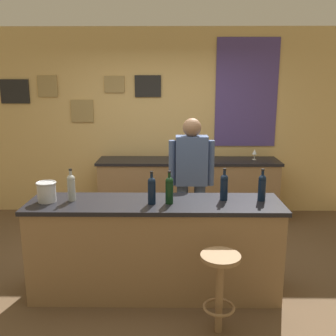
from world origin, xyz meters
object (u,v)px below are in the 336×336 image
(bar_stool, at_px, (220,280))
(wine_bottle_b, at_px, (152,189))
(wine_bottle_a, at_px, (71,187))
(wine_glass_b, at_px, (255,152))
(wine_glass_a, at_px, (193,153))
(ice_bucket, at_px, (47,191))
(wine_bottle_d, at_px, (224,186))
(coffee_mug, at_px, (200,156))
(wine_bottle_c, at_px, (169,189))
(wine_bottle_e, at_px, (262,187))
(bartender, at_px, (191,178))

(bar_stool, relative_size, wine_bottle_b, 2.22)
(wine_bottle_a, height_order, wine_glass_b, wine_bottle_a)
(wine_glass_a, distance_m, wine_glass_b, 0.91)
(ice_bucket, bearing_deg, wine_bottle_d, 2.26)
(wine_glass_b, bearing_deg, coffee_mug, 176.83)
(wine_bottle_d, bearing_deg, wine_bottle_c, -168.15)
(wine_bottle_b, relative_size, coffee_mug, 2.45)
(wine_bottle_a, xyz_separation_m, wine_bottle_e, (1.78, 0.02, 0.00))
(ice_bucket, bearing_deg, coffee_mug, 53.28)
(wine_bottle_c, height_order, wine_bottle_d, same)
(bar_stool, bearing_deg, wine_bottle_d, 81.10)
(ice_bucket, distance_m, wine_glass_a, 2.48)
(wine_bottle_c, xyz_separation_m, wine_bottle_e, (0.87, 0.09, 0.00))
(wine_bottle_a, xyz_separation_m, wine_glass_a, (1.25, 1.96, -0.05))
(bartender, xyz_separation_m, wine_bottle_c, (-0.25, -0.89, 0.12))
(wine_bottle_a, height_order, wine_glass_a, wine_bottle_a)
(bartender, bearing_deg, wine_bottle_d, -71.06)
(ice_bucket, bearing_deg, wine_glass_b, 41.27)
(wine_glass_a, bearing_deg, ice_bucket, -126.37)
(bar_stool, xyz_separation_m, wine_bottle_e, (0.46, 0.65, 0.60))
(wine_bottle_b, height_order, ice_bucket, wine_bottle_b)
(wine_bottle_a, xyz_separation_m, wine_bottle_b, (0.76, -0.09, 0.00))
(wine_bottle_c, xyz_separation_m, ice_bucket, (-1.14, 0.04, -0.04))
(ice_bucket, distance_m, coffee_mug, 2.65)
(bartender, relative_size, coffee_mug, 12.96)
(ice_bucket, relative_size, wine_glass_b, 1.21)
(wine_glass_b, bearing_deg, bar_stool, -107.06)
(wine_bottle_d, relative_size, coffee_mug, 2.45)
(bartender, xyz_separation_m, wine_bottle_a, (-1.16, -0.81, 0.12))
(wine_bottle_b, bearing_deg, bar_stool, -43.97)
(ice_bucket, height_order, wine_glass_b, ice_bucket)
(wine_bottle_b, bearing_deg, bartender, 65.70)
(wine_bottle_b, relative_size, wine_bottle_c, 1.00)
(bartender, height_order, wine_bottle_d, bartender)
(bar_stool, height_order, wine_glass_a, wine_glass_a)
(wine_glass_a, bearing_deg, wine_bottle_b, -103.43)
(wine_glass_a, relative_size, wine_glass_b, 1.00)
(ice_bucket, height_order, wine_glass_a, ice_bucket)
(wine_bottle_d, height_order, wine_bottle_e, same)
(wine_glass_a, bearing_deg, coffee_mug, 48.25)
(wine_bottle_e, distance_m, ice_bucket, 2.01)
(bartender, height_order, ice_bucket, bartender)
(bartender, relative_size, wine_bottle_b, 5.29)
(bartender, bearing_deg, wine_bottle_c, -105.56)
(wine_bottle_a, relative_size, ice_bucket, 1.63)
(bar_stool, bearing_deg, wine_bottle_a, 154.29)
(wine_glass_b, relative_size, coffee_mug, 1.24)
(wine_bottle_b, bearing_deg, wine_glass_b, 56.94)
(wine_bottle_e, bearing_deg, ice_bucket, -178.60)
(bartender, relative_size, wine_bottle_e, 5.29)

